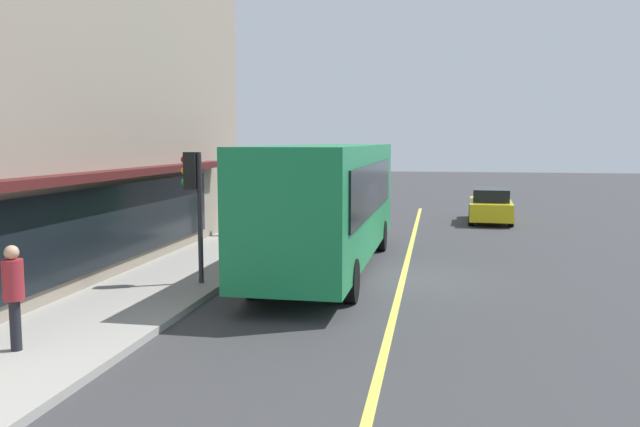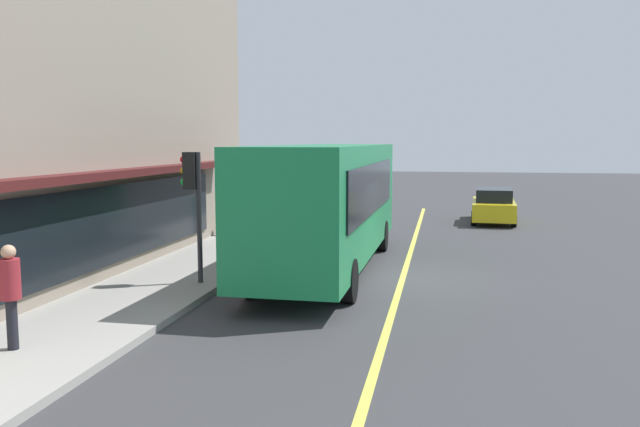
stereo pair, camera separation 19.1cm
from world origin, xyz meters
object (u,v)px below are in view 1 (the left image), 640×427
at_px(car_yellow, 490,206).
at_px(pedestrian_mid_block, 238,210).
at_px(traffic_light, 193,186).
at_px(bus, 329,200).
at_px(pedestrian_near_storefront, 13,287).

relative_size(car_yellow, pedestrian_mid_block, 2.79).
bearing_deg(traffic_light, car_yellow, -29.11).
relative_size(bus, pedestrian_near_storefront, 6.30).
bearing_deg(traffic_light, pedestrian_mid_block, 9.95).
height_order(bus, pedestrian_mid_block, bus).
xyz_separation_m(car_yellow, pedestrian_mid_block, (-6.75, 9.59, 0.34)).
height_order(traffic_light, car_yellow, traffic_light).
xyz_separation_m(bus, pedestrian_near_storefront, (-8.32, 3.90, -0.77)).
distance_m(bus, pedestrian_near_storefront, 9.22).
xyz_separation_m(bus, car_yellow, (11.87, -5.32, -1.24)).
bearing_deg(traffic_light, pedestrian_near_storefront, 169.36).
relative_size(traffic_light, pedestrian_mid_block, 2.03).
relative_size(car_yellow, pedestrian_near_storefront, 2.48).
bearing_deg(pedestrian_near_storefront, car_yellow, -24.55).
xyz_separation_m(car_yellow, pedestrian_near_storefront, (-20.19, 9.22, 0.48)).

